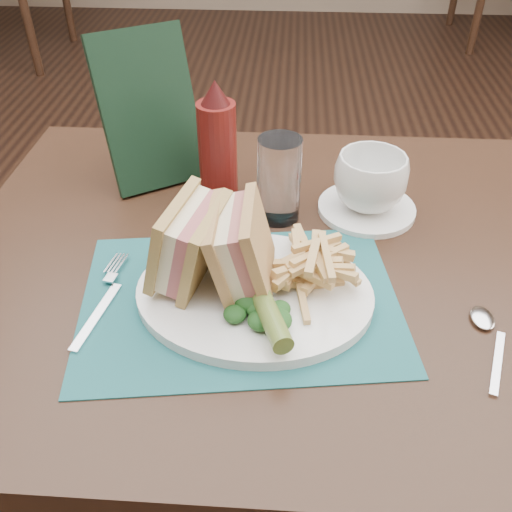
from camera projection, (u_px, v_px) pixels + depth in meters
The scene contains 17 objects.
floor at pixel (273, 350), 1.66m from camera, with size 7.00×7.00×0.00m, color black.
wall_back at pixel (291, 11), 4.40m from camera, with size 6.00×6.00×0.00m, color gray.
table_main at pixel (266, 414), 1.04m from camera, with size 0.90×0.75×0.75m, color black, non-canonical shape.
placemat at pixel (240, 301), 0.73m from camera, with size 0.40×0.29×0.00m, color #1B5558.
plate at pixel (254, 294), 0.72m from camera, with size 0.30×0.24×0.01m, color white, non-canonical shape.
sandwich_half_a at pixel (173, 239), 0.70m from camera, with size 0.06×0.12×0.11m, color tan, non-canonical shape.
sandwich_half_b at pixel (224, 247), 0.69m from camera, with size 0.06×0.12×0.11m, color tan, non-canonical shape.
kale_garnish at pixel (260, 311), 0.67m from camera, with size 0.11×0.08×0.03m, color #153915, non-canonical shape.
pickle_spear at pixel (268, 310), 0.66m from camera, with size 0.02×0.02×0.12m, color #506727.
fries_pile at pixel (316, 262), 0.71m from camera, with size 0.18×0.20×0.06m, color tan, non-canonical shape.
fork at pixel (103, 297), 0.72m from camera, with size 0.03×0.17×0.01m, color silver, non-canonical shape.
spoon at pixel (492, 344), 0.66m from camera, with size 0.03×0.15×0.01m, color silver, non-canonical shape.
saucer at pixel (366, 209), 0.88m from camera, with size 0.15×0.15×0.01m, color white.
coffee_cup at pixel (370, 182), 0.85m from camera, with size 0.11×0.11×0.09m, color white.
drinking_glass at pixel (279, 180), 0.84m from camera, with size 0.06×0.06×0.13m, color white.
ketchup_bottle at pixel (217, 139), 0.88m from camera, with size 0.06×0.06×0.19m, color #59120F, non-canonical shape.
check_presenter at pixel (149, 110), 0.89m from camera, with size 0.15×0.02×0.25m, color black.
Camera 1 is at (0.02, -1.13, 1.25)m, focal length 40.00 mm.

